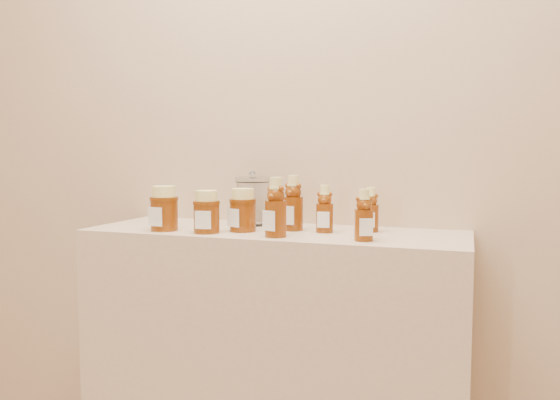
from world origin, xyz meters
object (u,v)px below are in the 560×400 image
at_px(glass_canister, 253,199).
at_px(display_table, 274,368).
at_px(bear_bottle_front_left, 276,203).
at_px(honey_jar_left, 164,208).
at_px(bear_bottle_back_left, 293,199).

bearing_deg(glass_canister, display_table, -42.03).
height_order(bear_bottle_front_left, honey_jar_left, bear_bottle_front_left).
distance_m(display_table, bear_bottle_front_left, 0.57).
bearing_deg(display_table, honey_jar_left, -160.60).
relative_size(bear_bottle_front_left, glass_canister, 1.10).
relative_size(bear_bottle_back_left, glass_canister, 1.11).
xyz_separation_m(display_table, glass_canister, (-0.11, 0.10, 0.54)).
height_order(display_table, bear_bottle_front_left, bear_bottle_front_left).
relative_size(display_table, bear_bottle_front_left, 6.07).
bearing_deg(bear_bottle_back_left, display_table, -144.70).
bearing_deg(bear_bottle_front_left, honey_jar_left, -163.21).
bearing_deg(bear_bottle_back_left, bear_bottle_front_left, -78.64).
bearing_deg(display_table, bear_bottle_front_left, -67.56).
xyz_separation_m(display_table, bear_bottle_front_left, (0.05, -0.13, 0.55)).
distance_m(display_table, honey_jar_left, 0.63).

